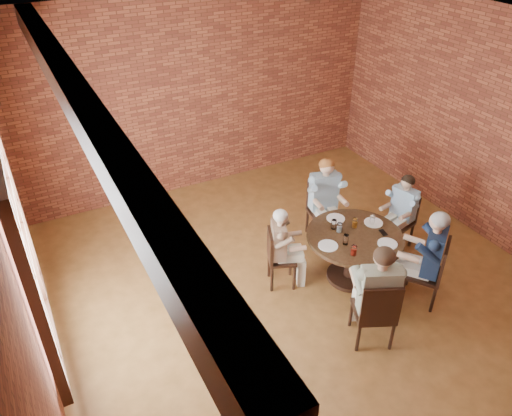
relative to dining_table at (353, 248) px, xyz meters
name	(u,v)px	position (x,y,z in m)	size (l,w,h in m)	color
floor	(305,294)	(-0.76, 0.00, -0.53)	(7.00, 7.00, 0.00)	#98602F
ceiling	(323,42)	(-0.76, 0.00, 2.87)	(7.00, 7.00, 0.00)	white
wall_back	(200,95)	(-0.76, 3.50, 1.17)	(7.00, 7.00, 0.00)	brown
wall_left	(20,271)	(-4.01, 0.00, 1.17)	(7.00, 7.00, 0.00)	brown
wall_right	(502,135)	(2.49, 0.00, 1.17)	(7.00, 7.00, 0.00)	brown
ceiling_beam	(74,95)	(-3.21, 0.00, 2.74)	(0.22, 6.90, 0.26)	black
window	(24,249)	(-3.94, 0.40, 1.12)	(0.10, 2.16, 2.36)	white
dining_table	(353,248)	(0.00, 0.00, 0.00)	(1.31, 1.31, 0.75)	black
chair_a	(402,218)	(1.15, 0.31, -0.05)	(0.46, 0.46, 0.88)	black
diner_a	(401,213)	(1.08, 0.29, 0.08)	(0.46, 0.57, 1.23)	#4683B8
chair_b	(322,206)	(0.23, 1.11, -0.01)	(0.52, 0.52, 0.95)	black
diner_b	(325,200)	(0.21, 1.02, 0.15)	(0.54, 0.67, 1.36)	#8097A3
chair_c	(277,256)	(-0.99, 0.39, -0.05)	(0.48, 0.48, 0.87)	black
diner_c	(282,248)	(-0.92, 0.37, 0.08)	(0.46, 0.56, 1.22)	brown
chair_d	(376,311)	(-0.50, -1.10, 0.00)	(0.61, 0.61, 0.98)	black
diner_d	(376,294)	(-0.46, -1.02, 0.18)	(0.58, 0.71, 1.41)	gray
chair_e	(432,270)	(0.63, -0.84, -0.01)	(0.63, 0.63, 0.97)	black
diner_e	(427,258)	(0.58, -0.77, 0.17)	(0.56, 0.69, 1.39)	#15233D
plate_a	(373,223)	(0.40, 0.11, 0.23)	(0.26, 0.26, 0.01)	white
plate_b	(336,218)	(-0.01, 0.44, 0.23)	(0.26, 0.26, 0.01)	white
plate_c	(328,246)	(-0.46, -0.03, 0.23)	(0.26, 0.26, 0.01)	white
plate_d	(387,244)	(0.25, -0.36, 0.23)	(0.26, 0.26, 0.01)	white
glass_a	(372,220)	(0.36, 0.10, 0.29)	(0.07, 0.07, 0.14)	white
glass_b	(355,223)	(0.10, 0.16, 0.29)	(0.07, 0.07, 0.14)	white
glass_c	(334,224)	(-0.17, 0.27, 0.29)	(0.07, 0.07, 0.14)	white
glass_d	(339,228)	(-0.15, 0.17, 0.29)	(0.07, 0.07, 0.14)	white
glass_e	(346,239)	(-0.23, -0.09, 0.29)	(0.07, 0.07, 0.14)	white
glass_f	(354,250)	(-0.28, -0.33, 0.29)	(0.07, 0.07, 0.14)	white
smartphone	(383,232)	(0.37, -0.13, 0.23)	(0.07, 0.14, 0.01)	black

